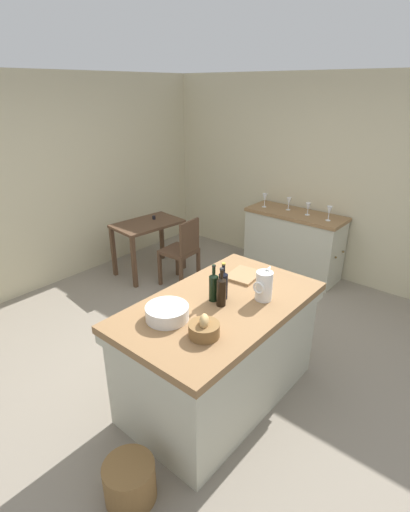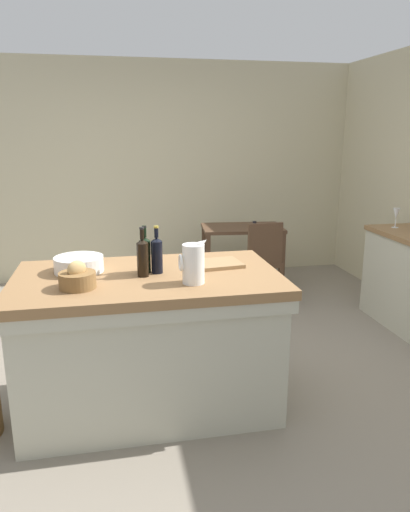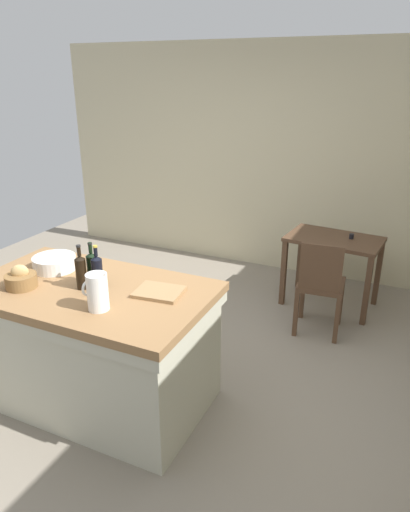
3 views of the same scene
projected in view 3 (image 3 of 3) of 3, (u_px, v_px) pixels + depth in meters
The scene contains 12 objects.
ground_plane at pixel (157, 374), 3.72m from camera, with size 6.76×6.76×0.00m, color gray.
wall_back at pixel (265, 160), 5.43m from camera, with size 5.32×0.12×2.60m, color beige.
island_table at pixel (94, 341), 3.28m from camera, with size 1.66×0.97×0.90m.
writing_desk at pixel (333, 249), 4.63m from camera, with size 0.95×0.65×0.78m.
wooden_chair at pixel (321, 284), 4.14m from camera, with size 0.43×0.43×0.91m.
pitcher at pixel (97, 291), 2.80m from camera, with size 0.17×0.13×0.28m.
wash_bowl at pixel (54, 263), 3.40m from camera, with size 0.31×0.31×0.10m, color white.
bread_basket at pixel (21, 279), 3.11m from camera, with size 0.21×0.21×0.16m.
cutting_board at pixel (159, 292), 3.04m from camera, with size 0.30×0.24×0.02m, color #99754C.
wine_bottle_dark at pixel (97, 271), 3.08m from camera, with size 0.07×0.07×0.30m.
wine_bottle_amber at pixel (92, 267), 3.14m from camera, with size 0.07×0.07×0.30m.
wine_bottle_green at pixel (81, 271), 3.07m from camera, with size 0.07×0.07×0.31m.
Camera 3 is at (1.66, -2.66, 2.25)m, focal length 32.57 mm.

